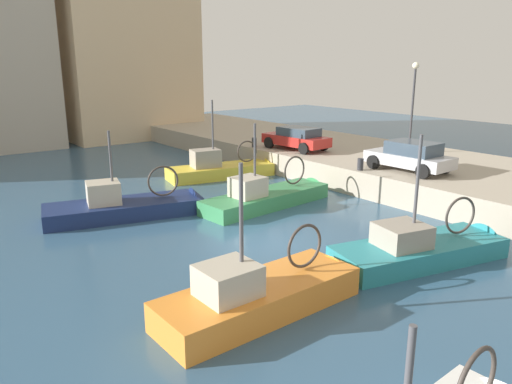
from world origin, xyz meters
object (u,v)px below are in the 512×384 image
fishing_boat_navy (134,213)px  fishing_boat_yellow (227,174)px  mooring_bollard_north (254,142)px  mooring_bollard_mid (360,164)px  parked_car_silver (410,156)px  quay_streetlamp (414,92)px  fishing_boat_orange (270,304)px  fishing_boat_green (272,202)px  fishing_boat_teal (428,256)px  parked_car_red (297,138)px

fishing_boat_navy → fishing_boat_yellow: 7.70m
mooring_bollard_north → fishing_boat_yellow: bearing=-159.0°
mooring_bollard_mid → parked_car_silver: bearing=-43.0°
fishing_boat_navy → mooring_bollard_mid: size_ratio=12.80×
mooring_bollard_mid → quay_streetlamp: (5.65, 1.35, 2.98)m
fishing_boat_orange → fishing_boat_green: size_ratio=0.87×
fishing_boat_yellow → fishing_boat_orange: bearing=-120.4°
quay_streetlamp → fishing_boat_teal: bearing=-141.7°
fishing_boat_yellow → fishing_boat_green: (-1.47, -5.65, -0.01)m
parked_car_red → mooring_bollard_mid: size_ratio=7.43×
fishing_boat_navy → fishing_boat_teal: 11.35m
parked_car_silver → fishing_boat_navy: bearing=155.7°
fishing_boat_navy → fishing_boat_green: bearing=-22.4°
fishing_boat_yellow → mooring_bollard_mid: 7.59m
parked_car_red → mooring_bollard_mid: 6.05m
fishing_boat_orange → fishing_boat_navy: bearing=86.5°
fishing_boat_navy → fishing_boat_yellow: bearing=26.3°
parked_car_red → mooring_bollard_north: bearing=123.5°
parked_car_silver → quay_streetlamp: 5.57m
parked_car_red → mooring_bollard_north: 2.58m
fishing_boat_navy → fishing_boat_green: size_ratio=1.00×
fishing_boat_orange → parked_car_silver: (11.78, 4.28, 1.79)m
parked_car_silver → fishing_boat_teal: bearing=-139.8°
mooring_bollard_mid → quay_streetlamp: quay_streetlamp is taller
parked_car_red → quay_streetlamp: quay_streetlamp is taller
fishing_boat_yellow → mooring_bollard_north: size_ratio=12.14×
fishing_boat_teal → parked_car_red: size_ratio=1.63×
parked_car_silver → parked_car_red: size_ratio=0.95×
fishing_boat_teal → fishing_boat_green: bearing=89.6°
fishing_boat_yellow → fishing_boat_teal: bearing=-96.5°
fishing_boat_navy → mooring_bollard_mid: (9.60, -3.55, 1.37)m
fishing_boat_green → fishing_boat_navy: bearing=157.6°
fishing_boat_orange → mooring_bollard_north: fishing_boat_orange is taller
fishing_boat_green → mooring_bollard_mid: 4.57m
fishing_boat_orange → parked_car_red: bearing=45.2°
parked_car_silver → quay_streetlamp: (4.03, 2.86, 2.55)m
mooring_bollard_north → parked_car_red: bearing=-56.5°
quay_streetlamp → fishing_boat_navy: bearing=171.8°
parked_car_silver → parked_car_red: 7.39m
fishing_boat_teal → fishing_boat_orange: bearing=173.7°
fishing_boat_teal → fishing_boat_green: fishing_boat_teal is taller
fishing_boat_teal → mooring_bollard_mid: 7.82m
fishing_boat_orange → mooring_bollard_mid: bearing=29.6°
fishing_boat_navy → parked_car_silver: fishing_boat_navy is taller
quay_streetlamp → fishing_boat_orange: bearing=-155.7°
fishing_boat_orange → fishing_boat_navy: 9.36m
parked_car_red → mooring_bollard_mid: bearing=-103.5°
fishing_boat_teal → parked_car_red: (5.63, 12.32, 1.76)m
fishing_boat_green → mooring_bollard_north: bearing=58.1°
parked_car_red → fishing_boat_yellow: bearing=165.1°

